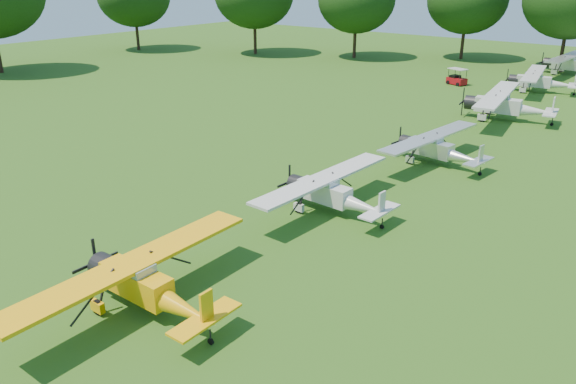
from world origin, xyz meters
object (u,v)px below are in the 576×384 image
object	(u,v)px
aircraft_3	(332,192)
aircraft_6	(539,80)
aircraft_4	(437,147)
aircraft_5	(505,104)
golf_cart	(456,79)
aircraft_7	(572,63)
aircraft_2	(145,283)

from	to	relation	value
aircraft_3	aircraft_6	distance (m)	37.47
aircraft_4	aircraft_5	bearing A→B (deg)	97.86
aircraft_3	aircraft_5	xyz separation A→B (m)	(0.77, 24.17, 0.24)
aircraft_5	golf_cart	size ratio (longest dim) A/B	5.24
aircraft_3	aircraft_7	distance (m)	49.97
aircraft_4	aircraft_6	world-z (taller)	aircraft_6
aircraft_5	aircraft_7	xyz separation A→B (m)	(-0.73, 25.80, -0.02)
aircraft_5	aircraft_7	world-z (taller)	aircraft_5
aircraft_2	golf_cart	size ratio (longest dim) A/B	4.54
aircraft_4	aircraft_5	world-z (taller)	aircraft_5
aircraft_2	aircraft_6	xyz separation A→B (m)	(0.13, 48.97, 0.04)
aircraft_6	aircraft_7	bearing A→B (deg)	79.23
aircraft_4	golf_cart	distance (m)	27.47
aircraft_7	golf_cart	distance (m)	16.04
aircraft_5	golf_cart	world-z (taller)	aircraft_5
aircraft_2	aircraft_4	size ratio (longest dim) A/B	1.05
aircraft_4	golf_cart	xyz separation A→B (m)	(-9.24, 25.86, -0.55)
aircraft_3	golf_cart	distance (m)	37.14
aircraft_6	golf_cart	world-z (taller)	aircraft_6
aircraft_4	aircraft_5	distance (m)	13.81
aircraft_6	aircraft_4	bearing A→B (deg)	-97.19
aircraft_3	aircraft_7	size ratio (longest dim) A/B	0.84
aircraft_6	golf_cart	distance (m)	8.13
golf_cart	aircraft_6	bearing A→B (deg)	29.08
aircraft_3	aircraft_2	bearing A→B (deg)	-88.57
aircraft_4	aircraft_7	bearing A→B (deg)	98.16
aircraft_2	aircraft_4	world-z (taller)	aircraft_2
aircraft_5	golf_cart	xyz separation A→B (m)	(-8.96, 12.06, -0.79)
aircraft_4	aircraft_6	bearing A→B (deg)	99.29
aircraft_4	aircraft_7	world-z (taller)	aircraft_7
aircraft_3	aircraft_7	bearing A→B (deg)	92.94
aircraft_3	aircraft_6	size ratio (longest dim) A/B	0.92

